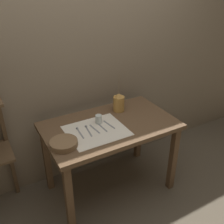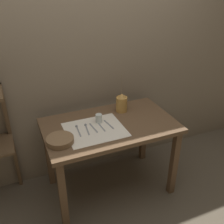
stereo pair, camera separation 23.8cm
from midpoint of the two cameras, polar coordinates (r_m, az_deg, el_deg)
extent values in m
plane|color=brown|center=(2.91, 2.00, -15.96)|extent=(12.00, 12.00, 0.00)
cube|color=#7A6B56|center=(2.65, -1.92, 10.10)|extent=(7.00, 0.06, 2.40)
cube|color=brown|center=(2.44, 2.29, -3.07)|extent=(1.23, 0.73, 0.04)
cube|color=brown|center=(2.31, -7.64, -17.88)|extent=(0.06, 0.06, 0.74)
cube|color=brown|center=(2.71, 15.84, -10.78)|extent=(0.06, 0.06, 0.74)
cube|color=brown|center=(2.77, -11.21, -9.17)|extent=(0.06, 0.06, 0.74)
cube|color=brown|center=(3.10, 9.06, -4.39)|extent=(0.06, 0.06, 0.74)
cube|color=brown|center=(2.71, -18.76, -5.68)|extent=(0.04, 0.04, 1.17)
cube|color=silver|center=(2.34, -0.82, -3.93)|extent=(0.52, 0.44, 0.00)
cylinder|color=#B7843D|center=(2.62, 4.71, 1.64)|extent=(0.11, 0.11, 0.15)
cone|color=#B7843D|center=(2.58, 4.79, 3.55)|extent=(0.08, 0.08, 0.04)
cylinder|color=#847056|center=(2.54, 4.77, 5.26)|extent=(0.01, 0.03, 0.13)
cylinder|color=#847056|center=(2.54, 4.82, 5.13)|extent=(0.00, 0.01, 0.12)
cylinder|color=#847056|center=(2.52, 4.85, 6.01)|extent=(0.02, 0.03, 0.21)
cylinder|color=brown|center=(2.18, -8.19, -6.20)|extent=(0.23, 0.23, 0.05)
cylinder|color=silver|center=(2.43, -0.10, -1.46)|extent=(0.06, 0.06, 0.08)
cube|color=gray|center=(2.31, -4.38, -4.31)|extent=(0.02, 0.17, 0.00)
sphere|color=gray|center=(2.38, -4.92, -3.20)|extent=(0.02, 0.02, 0.02)
cube|color=gray|center=(2.33, -2.50, -4.00)|extent=(0.03, 0.17, 0.00)
sphere|color=gray|center=(2.40, -2.98, -2.89)|extent=(0.02, 0.02, 0.02)
cube|color=gray|center=(2.36, -1.17, -3.56)|extent=(0.03, 0.17, 0.00)
cube|color=gray|center=(2.37, 0.51, -3.30)|extent=(0.02, 0.17, 0.00)
cube|color=gray|center=(2.41, 2.12, -2.79)|extent=(0.04, 0.17, 0.00)
camera|label=1|loc=(0.12, -87.14, 1.54)|focal=42.00mm
camera|label=2|loc=(0.12, 92.86, -1.54)|focal=42.00mm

